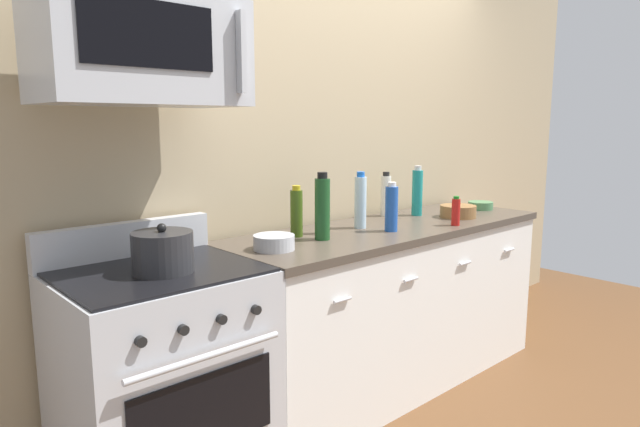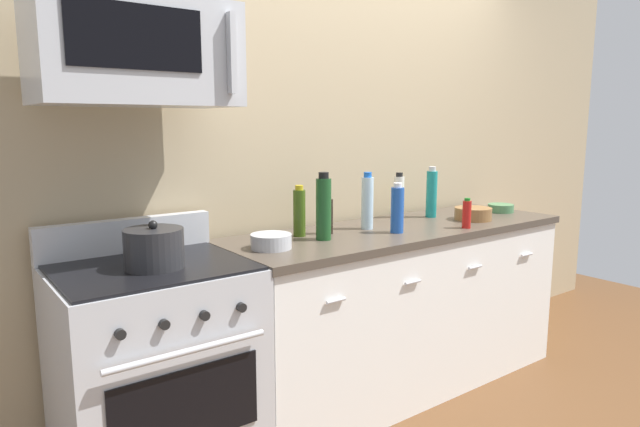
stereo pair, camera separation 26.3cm
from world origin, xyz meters
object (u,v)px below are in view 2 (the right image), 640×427
bottle_wine_green (324,208)px  bottle_water_clear (367,202)px  range_oven (156,371)px  microwave (135,53)px  bowl_steel_prep (271,241)px  stockpot (154,248)px  bottle_soy_sauce_dark (328,216)px  bowl_wooden_salad (473,213)px  bottle_vinegar_white (399,196)px  bowl_green_glaze (501,208)px  bottle_olive_oil (299,212)px  bottle_sparkling_teal (432,193)px  bottle_hot_sauce_red (467,214)px  bottle_soda_blue (397,209)px

bottle_wine_green → bottle_water_clear: 0.37m
range_oven → microwave: bearing=89.7°
bowl_steel_prep → stockpot: 0.55m
bottle_soy_sauce_dark → bowl_wooden_salad: (0.94, -0.18, -0.05)m
bottle_vinegar_white → bowl_green_glaze: size_ratio=1.68×
bottle_wine_green → bowl_wooden_salad: bottle_wine_green is taller
range_oven → microwave: 1.28m
range_oven → bowl_steel_prep: (0.55, -0.03, 0.49)m
bottle_water_clear → bottle_olive_oil: size_ratio=1.19×
range_oven → bottle_olive_oil: size_ratio=4.14×
bottle_sparkling_teal → bottle_hot_sauce_red: bottle_sparkling_teal is taller
bowl_wooden_salad → microwave: bearing=175.8°
bottle_soda_blue → bottle_olive_oil: (-0.46, 0.23, -0.00)m
microwave → bottle_olive_oil: size_ratio=2.88×
bottle_olive_oil → bottle_soy_sauce_dark: 0.16m
bottle_soda_blue → bottle_vinegar_white: bottle_vinegar_white is taller
range_oven → bottle_sparkling_teal: bottle_sparkling_teal is taller
bottle_sparkling_teal → bottle_olive_oil: bottle_sparkling_teal is taller
stockpot → bowl_green_glaze: bearing=0.9°
bottle_soy_sauce_dark → bottle_vinegar_white: bearing=12.5°
bottle_water_clear → bowl_steel_prep: (-0.67, -0.10, -0.11)m
bottle_soy_sauce_dark → bowl_green_glaze: (1.32, -0.10, -0.07)m
bottle_hot_sauce_red → bottle_soy_sauce_dark: 0.77m
bottle_soda_blue → bottle_vinegar_white: bearing=44.5°
microwave → bottle_vinegar_white: microwave is taller
bottle_soda_blue → bottle_hot_sauce_red: bottle_soda_blue is taller
bottle_soda_blue → bottle_soy_sauce_dark: bearing=147.7°
microwave → bowl_steel_prep: microwave is taller
microwave → bottle_vinegar_white: 1.77m
bottle_olive_oil → bowl_wooden_salad: (1.09, -0.22, -0.08)m
microwave → bowl_steel_prep: (0.55, -0.08, -0.79)m
bottle_hot_sauce_red → bowl_green_glaze: (0.62, 0.22, -0.05)m
bottle_wine_green → bottle_hot_sauce_red: (0.80, -0.22, -0.08)m
bottle_vinegar_white → bottle_soy_sauce_dark: size_ratio=1.38×
bottle_wine_green → bowl_steel_prep: size_ratio=1.77×
bottle_soda_blue → bottle_hot_sauce_red: size_ratio=1.59×
bottle_soda_blue → stockpot: bottle_soda_blue is taller
bottle_vinegar_white → bowl_green_glaze: (0.67, -0.25, -0.10)m
microwave → stockpot: size_ratio=3.21×
bowl_green_glaze → stockpot: bearing=-179.1°
microwave → bottle_sparkling_teal: (1.77, 0.07, -0.68)m
bottle_vinegar_white → bottle_soy_sauce_dark: (-0.65, -0.14, -0.04)m
bottle_hot_sauce_red → bowl_wooden_salad: 0.28m
bottle_soy_sauce_dark → bowl_steel_prep: 0.44m
bottle_wine_green → bottle_soy_sauce_dark: size_ratio=1.68×
bottle_sparkling_teal → bottle_water_clear: size_ratio=1.00×
bottle_sparkling_teal → bottle_hot_sauce_red: 0.38m
bottle_olive_oil → bowl_wooden_salad: size_ratio=1.20×
bottle_olive_oil → bottle_wine_green: bearing=-71.2°
bottle_sparkling_teal → bowl_steel_prep: 1.24m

